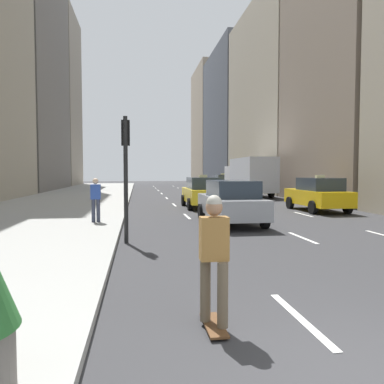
{
  "coord_description": "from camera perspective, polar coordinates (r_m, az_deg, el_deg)",
  "views": [
    {
      "loc": [
        -2.42,
        -2.82,
        2.04
      ],
      "look_at": [
        -0.3,
        11.71,
        1.24
      ],
      "focal_mm": 35.0,
      "sensor_mm": 36.0,
      "label": 1
    }
  ],
  "objects": [
    {
      "name": "taxi_second",
      "position": [
        20.38,
        18.63,
        -0.32
      ],
      "size": [
        2.02,
        4.4,
        1.87
      ],
      "color": "yellow",
      "rests_on": "ground"
    },
    {
      "name": "pedestrian_mid_block",
      "position": [
        14.47,
        -14.47,
        -0.85
      ],
      "size": [
        0.36,
        0.22,
        1.65
      ],
      "color": "#383D51",
      "rests_on": "sidewalk_left"
    },
    {
      "name": "taxi_lead",
      "position": [
        21.11,
        1.6,
        -0.05
      ],
      "size": [
        2.02,
        4.4,
        1.87
      ],
      "color": "yellow",
      "rests_on": "ground"
    },
    {
      "name": "traffic_light_pole",
      "position": [
        10.84,
        -10.07,
        5.01
      ],
      "size": [
        0.24,
        0.42,
        3.6
      ],
      "color": "black",
      "rests_on": "ground"
    },
    {
      "name": "building_row_right",
      "position": [
        44.03,
        11.49,
        15.9
      ],
      "size": [
        6.0,
        77.01,
        35.34
      ],
      "color": "#A89E89",
      "rests_on": "ground"
    },
    {
      "name": "skateboarder",
      "position": [
        4.89,
        3.36,
        -9.63
      ],
      "size": [
        0.36,
        0.8,
        1.75
      ],
      "color": "brown",
      "rests_on": "ground"
    },
    {
      "name": "sedan_black_near",
      "position": [
        14.78,
        5.92,
        -1.46
      ],
      "size": [
        2.02,
        4.86,
        1.7
      ],
      "color": "#9EA0A5",
      "rests_on": "ground"
    },
    {
      "name": "box_truck",
      "position": [
        31.61,
        8.68,
        2.47
      ],
      "size": [
        2.58,
        8.4,
        3.15
      ],
      "color": "silver",
      "rests_on": "ground"
    },
    {
      "name": "lane_markings",
      "position": [
        26.38,
        2.71,
        -1.32
      ],
      "size": [
        5.72,
        56.0,
        0.01
      ],
      "color": "white",
      "rests_on": "ground"
    },
    {
      "name": "taxi_third",
      "position": [
        41.09,
        4.68,
        1.48
      ],
      "size": [
        2.02,
        4.4,
        1.87
      ],
      "color": "yellow",
      "rests_on": "ground"
    },
    {
      "name": "sidewalk_left",
      "position": [
        30.23,
        -16.99,
        -0.76
      ],
      "size": [
        8.0,
        66.0,
        0.15
      ],
      "primitive_type": "cube",
      "color": "#9E9E99",
      "rests_on": "ground"
    }
  ]
}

